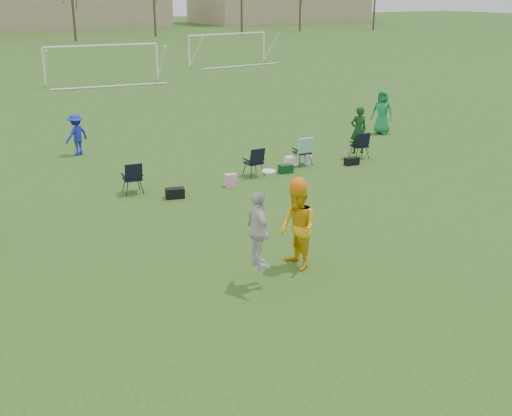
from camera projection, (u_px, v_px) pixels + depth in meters
ground at (342, 282)px, 13.52m from camera, size 260.00×260.00×0.00m
fielder_blue at (76, 135)px, 23.61m from camera, size 1.14×0.97×1.53m
fielder_green_far at (382, 112)px, 27.05m from camera, size 0.99×1.09×1.86m
center_contest at (285, 227)px, 13.59m from camera, size 1.82×1.39×2.47m
sideline_setup at (289, 153)px, 21.81m from camera, size 9.28×1.94×1.87m
goal_mid at (102, 53)px, 41.30m from camera, size 7.40×0.63×2.46m
goal_right at (228, 40)px, 51.71m from camera, size 7.35×1.14×2.46m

